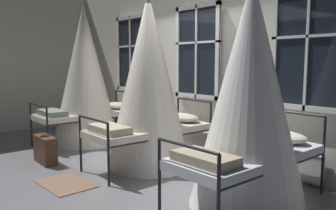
{
  "coord_description": "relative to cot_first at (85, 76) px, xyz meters",
  "views": [
    {
      "loc": [
        4.36,
        -3.02,
        1.64
      ],
      "look_at": [
        0.52,
        0.22,
        1.01
      ],
      "focal_mm": 37.56,
      "sensor_mm": 36.0,
      "label": 1
    }
  ],
  "objects": [
    {
      "name": "ground",
      "position": [
        2.06,
        -0.24,
        -1.34
      ],
      "size": [
        17.84,
        17.84,
        0.0
      ],
      "primitive_type": "plane",
      "color": "slate"
    },
    {
      "name": "back_wall_with_windows",
      "position": [
        2.06,
        1.18,
        0.37
      ],
      "size": [
        8.53,
        0.1,
        3.4
      ],
      "primitive_type": "cube",
      "color": "beige",
      "rests_on": "ground"
    },
    {
      "name": "window_bank",
      "position": [
        2.06,
        1.06,
        -0.32
      ],
      "size": [
        5.08,
        0.1,
        2.53
      ],
      "color": "black",
      "rests_on": "ground"
    },
    {
      "name": "cot_first",
      "position": [
        0.0,
        0.0,
        0.0
      ],
      "size": [
        1.34,
        1.97,
        2.74
      ],
      "rotation": [
        0.0,
        0.0,
        1.58
      ],
      "color": "black",
      "rests_on": "ground"
    },
    {
      "name": "cot_second",
      "position": [
        2.1,
        0.0,
        -0.03
      ],
      "size": [
        1.34,
        1.97,
        2.68
      ],
      "rotation": [
        0.0,
        0.0,
        1.56
      ],
      "color": "black",
      "rests_on": "ground"
    },
    {
      "name": "cot_third",
      "position": [
        4.04,
        -0.06,
        -0.09
      ],
      "size": [
        1.34,
        1.97,
        2.57
      ],
      "rotation": [
        0.0,
        0.0,
        1.58
      ],
      "color": "black",
      "rests_on": "ground"
    },
    {
      "name": "rug_second",
      "position": [
        2.06,
        -1.38,
        -1.33
      ],
      "size": [
        0.82,
        0.59,
        0.01
      ],
      "primitive_type": "cube",
      "rotation": [
        0.0,
        0.0,
        0.04
      ],
      "color": "brown",
      "rests_on": "ground"
    },
    {
      "name": "suitcase_dark",
      "position": [
        0.91,
        -1.21,
        -1.11
      ],
      "size": [
        0.57,
        0.23,
        0.47
      ],
      "rotation": [
        0.0,
        0.0,
        -0.03
      ],
      "color": "#472D1E",
      "rests_on": "ground"
    }
  ]
}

